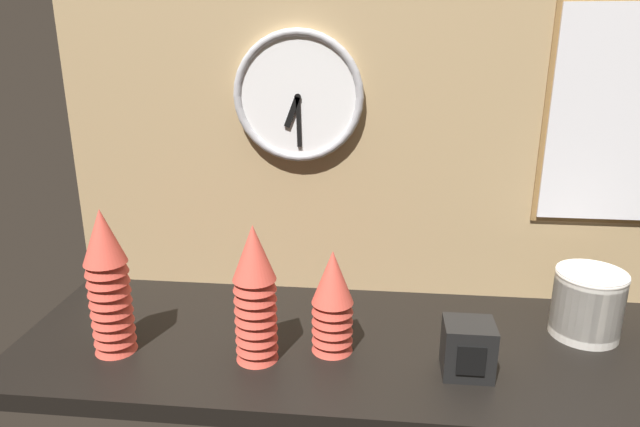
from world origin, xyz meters
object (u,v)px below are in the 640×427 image
(cup_stack_far_left, at_px, (106,282))
(wall_clock, at_px, (297,97))
(bowl_stack_far_right, at_px, (586,302))
(cup_stack_center, at_px, (331,302))
(menu_board, at_px, (625,116))
(cup_stack_center_left, at_px, (253,294))
(napkin_dispenser, at_px, (466,348))

(cup_stack_far_left, distance_m, wall_clock, 0.61)
(bowl_stack_far_right, bearing_deg, cup_stack_center, -167.39)
(wall_clock, bearing_deg, menu_board, 0.67)
(cup_stack_far_left, distance_m, cup_stack_center, 0.47)
(bowl_stack_far_right, relative_size, wall_clock, 0.49)
(cup_stack_center, xyz_separation_m, menu_board, (0.65, 0.30, 0.36))
(cup_stack_far_left, height_order, menu_board, menu_board)
(cup_stack_center_left, relative_size, wall_clock, 0.95)
(cup_stack_center, distance_m, menu_board, 0.80)
(wall_clock, distance_m, menu_board, 0.77)
(cup_stack_center, relative_size, wall_clock, 0.73)
(menu_board, bearing_deg, cup_stack_far_left, -162.82)
(cup_stack_center_left, xyz_separation_m, napkin_dispenser, (0.44, -0.01, -0.09))
(wall_clock, xyz_separation_m, napkin_dispenser, (0.39, -0.35, -0.46))
(cup_stack_center, height_order, menu_board, menu_board)
(cup_stack_center_left, bearing_deg, wall_clock, 82.34)
(napkin_dispenser, bearing_deg, wall_clock, 138.40)
(cup_stack_center_left, bearing_deg, cup_stack_far_left, -179.92)
(napkin_dispenser, bearing_deg, cup_stack_center_left, 178.94)
(menu_board, bearing_deg, napkin_dispenser, -136.53)
(cup_stack_center_left, relative_size, menu_board, 0.58)
(cup_stack_center, bearing_deg, wall_clock, 110.97)
(cup_stack_center, xyz_separation_m, bowl_stack_far_right, (0.57, 0.13, -0.03))
(cup_stack_center, bearing_deg, bowl_stack_far_right, 12.61)
(cup_stack_far_left, height_order, napkin_dispenser, cup_stack_far_left)
(cup_stack_center, height_order, napkin_dispenser, cup_stack_center)
(bowl_stack_far_right, distance_m, napkin_dispenser, 0.34)
(cup_stack_far_left, relative_size, menu_board, 0.62)
(cup_stack_far_left, xyz_separation_m, cup_stack_center, (0.47, 0.05, -0.05))
(cup_stack_center, height_order, wall_clock, wall_clock)
(cup_stack_far_left, height_order, cup_stack_center, cup_stack_far_left)
(cup_stack_center_left, bearing_deg, menu_board, 23.19)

